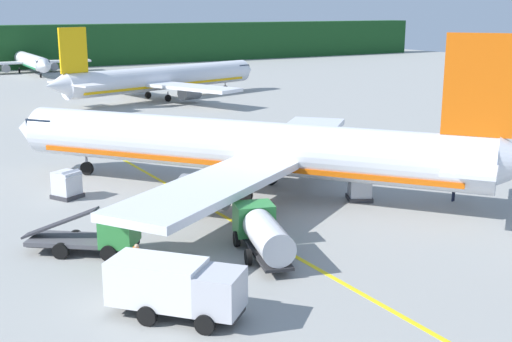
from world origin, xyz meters
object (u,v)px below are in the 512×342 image
(airliner_foreground, at_px, (247,148))
(service_truck_pushback, at_px, (263,232))
(airliner_far_taxiway, at_px, (29,61))
(cargo_container_near, at_px, (359,188))
(crew_marshaller, at_px, (454,187))
(service_truck_fuel, at_px, (101,233))
(airliner_mid_apron, at_px, (162,79))
(service_truck_catering, at_px, (175,286))
(crew_loader_left, at_px, (137,257))
(cargo_container_mid, at_px, (67,185))

(airliner_foreground, height_order, service_truck_pushback, airliner_foreground)
(airliner_foreground, height_order, airliner_far_taxiway, airliner_foreground)
(cargo_container_near, bearing_deg, crew_marshaller, -32.88)
(airliner_foreground, bearing_deg, service_truck_pushback, -115.84)
(service_truck_fuel, xyz_separation_m, crew_marshaller, (24.80, -2.65, -0.15))
(service_truck_pushback, distance_m, cargo_container_near, 13.08)
(airliner_far_taxiway, bearing_deg, cargo_container_near, -90.45)
(airliner_mid_apron, distance_m, cargo_container_near, 57.71)
(service_truck_catering, relative_size, service_truck_pushback, 0.87)
(airliner_mid_apron, bearing_deg, crew_loader_left, -113.83)
(airliner_foreground, relative_size, airliner_far_taxiway, 1.10)
(service_truck_fuel, relative_size, cargo_container_near, 2.68)
(airliner_foreground, height_order, cargo_container_near, airliner_foreground)
(airliner_far_taxiway, xyz_separation_m, crew_marshaller, (4.76, -113.21, -1.55))
(airliner_mid_apron, height_order, crew_loader_left, airliner_mid_apron)
(cargo_container_near, bearing_deg, service_truck_fuel, -177.06)
(airliner_foreground, distance_m, service_truck_pushback, 13.34)
(service_truck_fuel, height_order, crew_loader_left, service_truck_fuel)
(airliner_foreground, relative_size, cargo_container_mid, 14.63)
(service_truck_fuel, distance_m, service_truck_catering, 9.41)
(airliner_mid_apron, bearing_deg, airliner_foreground, -106.02)
(airliner_far_taxiway, distance_m, cargo_container_near, 109.59)
(cargo_container_mid, bearing_deg, crew_marshaller, -32.29)
(service_truck_catering, bearing_deg, crew_marshaller, 15.43)
(airliner_mid_apron, bearing_deg, service_truck_pushback, -107.97)
(airliner_mid_apron, xyz_separation_m, crew_marshaller, (-3.17, -60.63, -2.08))
(airliner_mid_apron, distance_m, crew_marshaller, 60.75)
(airliner_foreground, xyz_separation_m, service_truck_pushback, (-5.75, -11.88, -1.99))
(service_truck_fuel, bearing_deg, airliner_foreground, 27.41)
(cargo_container_near, height_order, cargo_container_mid, cargo_container_mid)
(service_truck_fuel, height_order, cargo_container_mid, service_truck_fuel)
(cargo_container_mid, height_order, crew_loader_left, cargo_container_mid)
(airliner_foreground, relative_size, cargo_container_near, 15.26)
(service_truck_fuel, bearing_deg, service_truck_pushback, -33.41)
(service_truck_fuel, bearing_deg, cargo_container_mid, 83.68)
(airliner_foreground, distance_m, crew_marshaller, 15.13)
(cargo_container_near, bearing_deg, service_truck_catering, -151.13)
(service_truck_pushback, height_order, cargo_container_mid, service_truck_pushback)
(cargo_container_mid, relative_size, crew_loader_left, 1.36)
(airliner_far_taxiway, bearing_deg, crew_loader_left, -99.65)
(service_truck_catering, relative_size, crew_loader_left, 3.37)
(service_truck_fuel, relative_size, crew_marshaller, 3.55)
(service_truck_fuel, xyz_separation_m, cargo_container_near, (19.18, 0.98, -0.25))
(crew_loader_left, bearing_deg, cargo_container_mid, 87.13)
(airliner_far_taxiway, distance_m, service_truck_catering, 121.58)
(airliner_foreground, height_order, airliner_mid_apron, airliner_foreground)
(cargo_container_mid, bearing_deg, airliner_mid_apron, 59.84)
(airliner_far_taxiway, height_order, cargo_container_mid, airliner_far_taxiway)
(service_truck_fuel, height_order, service_truck_pushback, service_truck_fuel)
(crew_marshaller, bearing_deg, airliner_mid_apron, 87.01)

